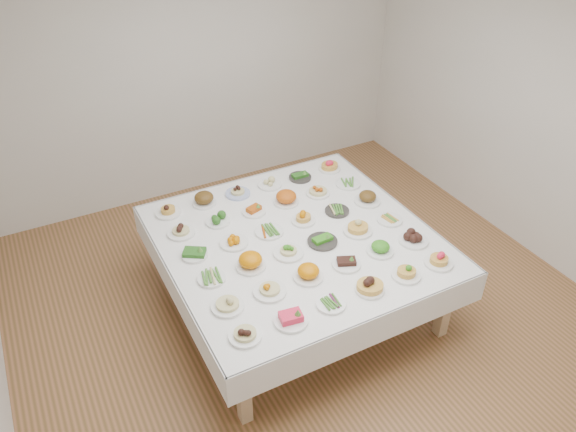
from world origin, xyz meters
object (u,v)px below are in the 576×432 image
dish_18 (194,252)px  dish_35 (330,165)px  display_table (296,243)px  dish_0 (245,331)px

dish_18 → dish_35: 1.84m
dish_18 → dish_35: bearing=22.1°
display_table → dish_0: (-0.85, -0.84, 0.13)m
dish_0 → dish_18: size_ratio=1.08×
display_table → dish_18: (-0.85, 0.16, 0.11)m
dish_0 → dish_18: (-0.00, 1.00, -0.02)m
display_table → dish_35: (0.85, 0.85, 0.13)m
display_table → dish_18: size_ratio=10.31×
dish_0 → dish_18: bearing=90.1°
display_table → dish_35: dish_35 is taller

